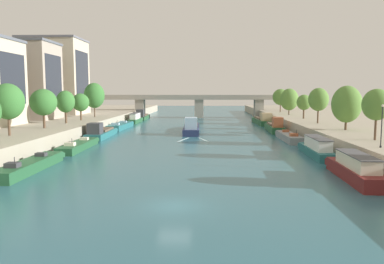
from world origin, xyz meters
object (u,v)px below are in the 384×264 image
moored_boat_left_end (31,165)px  tree_right_far (318,100)px  moored_boat_right_lone (275,127)px  tree_left_by_lamp (8,102)px  moored_boat_right_midway (289,137)px  tree_right_nearest (347,104)px  moored_boat_left_upstream (142,116)px  moored_boat_right_end (263,120)px  moored_boat_left_far (120,126)px  tree_left_distant (65,102)px  tree_right_distant (377,105)px  moored_boat_right_near (317,148)px  lamppost_right_bank (382,124)px  tree_right_second (289,99)px  barge_midriver (192,127)px  moored_boat_left_downstream (79,145)px  moored_boat_left_lone (136,119)px  tree_left_past_mid (43,102)px  moored_boat_left_midway (101,133)px  tree_left_far (81,102)px  moored_boat_right_far (355,169)px  tree_left_end_of_row (94,96)px  tree_right_by_lamp (304,102)px  tree_right_end_of_row (281,97)px  bridge_far (199,103)px

moored_boat_left_end → tree_right_far: bearing=39.1°
moored_boat_right_lone → tree_left_by_lamp: bearing=-143.2°
moored_boat_right_midway → tree_right_nearest: 11.78m
moored_boat_left_upstream → moored_boat_right_end: moored_boat_left_upstream is taller
moored_boat_left_far → moored_boat_right_lone: (34.75, -5.24, 0.39)m
tree_left_distant → tree_right_distant: 53.24m
moored_boat_right_midway → tree_right_distant: bearing=-71.8°
moored_boat_right_near → lamppost_right_bank: size_ratio=2.68×
tree_right_nearest → tree_right_second: (-0.56, 38.95, -0.08)m
barge_midriver → moored_boat_left_downstream: size_ratio=1.36×
moored_boat_left_downstream → moored_boat_left_lone: moored_boat_left_lone is taller
barge_midriver → moored_boat_left_far: 18.48m
moored_boat_left_upstream → moored_boat_right_near: size_ratio=1.29×
moored_boat_right_end → tree_right_distant: tree_right_distant is taller
tree_left_past_mid → barge_midriver: bearing=37.5°
moored_boat_left_far → tree_left_by_lamp: 37.79m
moored_boat_left_midway → tree_left_far: (-6.58, 8.45, 5.41)m
moored_boat_left_end → moored_boat_right_far: moored_boat_right_far is taller
tree_right_far → moored_boat_right_lone: bearing=125.4°
moored_boat_left_far → tree_left_end_of_row: bearing=169.5°
moored_boat_right_midway → moored_boat_left_far: bearing=150.1°
moored_boat_right_midway → tree_left_distant: 41.99m
moored_boat_left_lone → tree_left_by_lamp: (-7.60, -52.51, 6.11)m
tree_left_end_of_row → tree_right_distant: (47.40, -40.72, -0.67)m
tree_left_distant → moored_boat_right_end: bearing=35.3°
barge_midriver → tree_right_by_lamp: (24.85, 5.64, 5.16)m
moored_boat_left_end → tree_left_far: size_ratio=2.51×
moored_boat_left_downstream → moored_boat_right_end: (34.09, 44.78, 0.43)m
moored_boat_left_lone → tree_right_end_of_row: 42.49m
moored_boat_right_lone → tree_right_end_of_row: (6.96, 30.12, 5.96)m
tree_left_by_lamp → tree_right_distant: tree_left_by_lamp is taller
tree_right_second → moored_boat_left_end: bearing=-124.4°
moored_boat_left_far → tree_left_distant: bearing=-112.6°
tree_left_end_of_row → moored_boat_left_upstream: bearing=77.5°
moored_boat_right_far → moored_boat_left_end: bearing=174.7°
moored_boat_right_lone → moored_boat_left_far: bearing=171.4°
moored_boat_left_lone → moored_boat_right_lone: bearing=-31.8°
moored_boat_left_far → bridge_far: (17.64, 36.33, 4.14)m
tree_left_past_mid → tree_left_distant: size_ratio=1.04×
moored_boat_left_lone → moored_boat_right_end: 34.47m
moored_boat_left_end → tree_right_end_of_row: size_ratio=2.09×
moored_boat_right_near → moored_boat_right_end: (0.12, 49.76, -0.10)m
moored_boat_left_downstream → moored_boat_right_lone: bearing=37.7°
moored_boat_left_end → tree_left_end_of_row: (-7.19, 48.43, 7.05)m
moored_boat_left_far → tree_left_end_of_row: 9.52m
tree_left_past_mid → bridge_far: size_ratio=0.10×
tree_left_distant → tree_right_far: tree_right_far is taller
tree_right_by_lamp → barge_midriver: bearing=-167.2°
tree_left_far → moored_boat_left_lone: bearing=74.2°
moored_boat_right_midway → moored_boat_right_lone: (0.09, 14.69, 0.39)m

